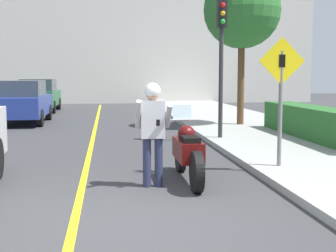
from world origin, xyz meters
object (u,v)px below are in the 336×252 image
(person_biker, at_px, (153,123))
(crossing_sign, at_px, (281,89))
(traffic_light, at_px, (221,43))
(parked_car_green, at_px, (39,95))
(motorcycle, at_px, (188,152))
(street_tree, at_px, (242,10))
(parked_car_blue, at_px, (22,102))

(person_biker, height_order, crossing_sign, crossing_sign)
(crossing_sign, height_order, traffic_light, traffic_light)
(person_biker, xyz_separation_m, parked_car_green, (-4.24, 17.01, -0.23))
(motorcycle, bearing_deg, parked_car_green, 106.41)
(crossing_sign, xyz_separation_m, parked_car_green, (-6.79, 16.17, -0.77))
(person_biker, height_order, street_tree, street_tree)
(person_biker, bearing_deg, traffic_light, 64.44)
(person_biker, height_order, traffic_light, traffic_light)
(street_tree, distance_m, parked_car_blue, 9.04)
(person_biker, xyz_separation_m, traffic_light, (2.40, 5.03, 1.69))
(traffic_light, height_order, parked_car_blue, traffic_light)
(motorcycle, xyz_separation_m, parked_car_green, (-4.90, 16.65, 0.33))
(traffic_light, relative_size, street_tree, 0.71)
(traffic_light, bearing_deg, parked_car_green, 119.02)
(person_biker, height_order, parked_car_green, person_biker)
(parked_car_green, bearing_deg, person_biker, -75.99)
(street_tree, bearing_deg, parked_car_blue, 162.10)
(street_tree, xyz_separation_m, parked_car_green, (-8.21, 8.56, -3.29))
(motorcycle, height_order, person_biker, person_biker)
(crossing_sign, xyz_separation_m, parked_car_blue, (-6.60, 10.19, -0.77))
(motorcycle, height_order, parked_car_blue, parked_car_blue)
(traffic_light, xyz_separation_m, parked_car_blue, (-6.45, 6.01, -1.92))
(person_biker, distance_m, parked_car_green, 17.53)
(motorcycle, distance_m, person_biker, 0.94)
(street_tree, bearing_deg, parked_car_green, 133.80)
(parked_car_green, bearing_deg, traffic_light, -60.98)
(crossing_sign, height_order, parked_car_blue, crossing_sign)
(motorcycle, bearing_deg, parked_car_blue, 113.80)
(parked_car_blue, relative_size, parked_car_green, 1.00)
(parked_car_blue, xyz_separation_m, parked_car_green, (-0.19, 5.97, 0.00))
(traffic_light, bearing_deg, street_tree, 65.38)
(traffic_light, relative_size, parked_car_blue, 0.91)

